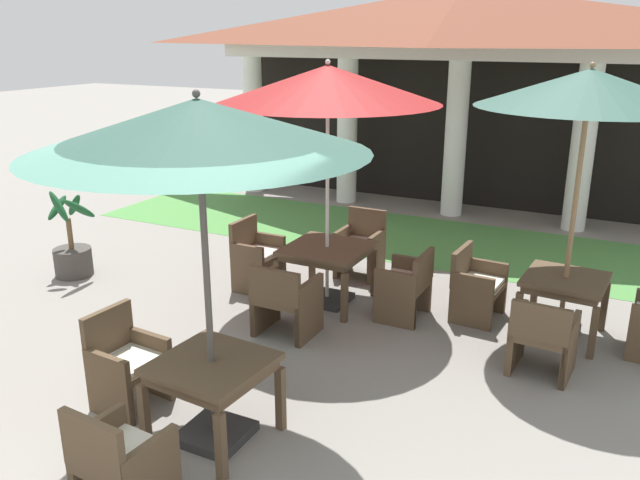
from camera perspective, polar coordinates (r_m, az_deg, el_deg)
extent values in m
cylinder|color=white|center=(13.78, -5.88, 10.04)|extent=(0.39, 0.39, 2.78)
cylinder|color=white|center=(12.77, 2.41, 9.50)|extent=(0.39, 0.39, 2.78)
cylinder|color=white|center=(12.05, 11.85, 8.64)|extent=(0.39, 0.39, 2.78)
cylinder|color=white|center=(11.69, 22.11, 7.43)|extent=(0.39, 0.39, 2.78)
cube|color=white|center=(11.91, 12.33, 15.81)|extent=(9.39, 0.70, 0.24)
pyramid|color=brown|center=(11.91, 12.53, 18.71)|extent=(9.79, 2.88, 0.97)
cube|color=black|center=(12.91, 12.92, 9.16)|extent=(9.19, 0.16, 2.78)
cube|color=#519347|center=(10.74, 8.93, 0.08)|extent=(11.59, 2.57, 0.01)
cube|color=brown|center=(7.96, 0.64, -0.74)|extent=(0.98, 0.98, 0.05)
cube|color=brown|center=(7.98, 0.64, -1.15)|extent=(0.90, 0.90, 0.07)
cube|color=brown|center=(7.93, -3.76, -3.94)|extent=(0.07, 0.07, 0.61)
cube|color=brown|center=(7.54, 2.17, -5.11)|extent=(0.07, 0.07, 0.61)
cube|color=brown|center=(8.67, -0.71, -1.97)|extent=(0.07, 0.07, 0.61)
cube|color=brown|center=(8.31, 4.81, -2.93)|extent=(0.07, 0.07, 0.61)
cube|color=#2D2D2D|center=(8.20, 0.62, -5.20)|extent=(0.54, 0.54, 0.07)
cylinder|color=beige|center=(7.79, 0.65, 3.52)|extent=(0.04, 0.04, 2.63)
cone|color=maroon|center=(7.57, 0.69, 13.55)|extent=(2.62, 2.62, 0.43)
sphere|color=beige|center=(7.55, 0.70, 15.42)|extent=(0.06, 0.06, 0.06)
cube|color=brown|center=(7.69, 7.37, -3.90)|extent=(0.51, 0.61, 0.07)
cube|color=silver|center=(7.67, 7.39, -3.48)|extent=(0.47, 0.56, 0.05)
cube|color=brown|center=(7.55, 9.11, -2.59)|extent=(0.06, 0.61, 0.38)
cube|color=brown|center=(7.48, 6.60, -5.20)|extent=(0.51, 0.06, 0.66)
cube|color=brown|center=(7.97, 8.05, -3.76)|extent=(0.51, 0.06, 0.66)
cube|color=brown|center=(7.62, 4.99, -5.88)|extent=(0.06, 0.06, 0.38)
cube|color=brown|center=(8.09, 6.47, -4.46)|extent=(0.06, 0.06, 0.38)
cube|color=brown|center=(7.48, 8.21, -6.47)|extent=(0.06, 0.06, 0.38)
cube|color=brown|center=(7.96, 9.52, -5.00)|extent=(0.06, 0.06, 0.38)
cube|color=brown|center=(8.52, -5.44, -1.50)|extent=(0.49, 0.58, 0.07)
cube|color=silver|center=(8.50, -5.45, -1.12)|extent=(0.45, 0.54, 0.05)
cube|color=brown|center=(8.56, -6.75, 0.39)|extent=(0.06, 0.58, 0.46)
cube|color=brown|center=(8.77, -4.48, -1.56)|extent=(0.49, 0.06, 0.67)
cube|color=brown|center=(8.34, -6.41, -2.66)|extent=(0.49, 0.06, 0.67)
cube|color=brown|center=(8.71, -3.27, -2.66)|extent=(0.06, 0.06, 0.40)
cube|color=brown|center=(8.29, -5.10, -3.79)|extent=(0.06, 0.06, 0.40)
cube|color=brown|center=(8.92, -5.66, -2.21)|extent=(0.06, 0.06, 0.40)
cube|color=brown|center=(8.51, -7.56, -3.28)|extent=(0.06, 0.06, 0.40)
cube|color=brown|center=(8.92, 3.52, -0.61)|extent=(0.56, 0.53, 0.07)
cube|color=silver|center=(8.90, 3.53, -0.25)|extent=(0.51, 0.49, 0.05)
cube|color=brown|center=(9.05, 4.17, 1.40)|extent=(0.55, 0.06, 0.46)
cube|color=brown|center=(8.85, 5.03, -1.44)|extent=(0.06, 0.52, 0.66)
cube|color=brown|center=(9.05, 2.03, -0.95)|extent=(0.06, 0.52, 0.66)
cube|color=brown|center=(8.70, 4.37, -2.72)|extent=(0.06, 0.06, 0.39)
cube|color=brown|center=(8.89, 1.42, -2.21)|extent=(0.06, 0.06, 0.39)
cube|color=brown|center=(9.11, 5.52, -1.79)|extent=(0.06, 0.06, 0.39)
cube|color=brown|center=(9.29, 2.68, -1.33)|extent=(0.06, 0.06, 0.39)
cube|color=brown|center=(7.23, -2.95, -5.11)|extent=(0.62, 0.56, 0.07)
cube|color=silver|center=(7.21, -2.96, -4.67)|extent=(0.57, 0.52, 0.05)
cube|color=brown|center=(6.94, -4.05, -4.12)|extent=(0.62, 0.06, 0.39)
cube|color=brown|center=(7.40, -4.88, -5.31)|extent=(0.06, 0.56, 0.68)
cube|color=brown|center=(7.14, -0.92, -6.16)|extent=(0.06, 0.56, 0.68)
cube|color=brown|center=(7.65, -3.81, -5.67)|extent=(0.06, 0.06, 0.39)
cube|color=brown|center=(7.40, -0.05, -6.48)|extent=(0.06, 0.06, 0.39)
cube|color=brown|center=(7.27, -5.85, -7.06)|extent=(0.06, 0.06, 0.39)
cube|color=brown|center=(7.00, -1.94, -7.98)|extent=(0.06, 0.06, 0.39)
cube|color=brown|center=(5.39, -9.52, -10.70)|extent=(0.92, 0.92, 0.05)
cube|color=brown|center=(5.42, -9.48, -11.34)|extent=(0.85, 0.85, 0.09)
cube|color=brown|center=(5.59, -15.20, -14.78)|extent=(0.08, 0.08, 0.58)
cube|color=brown|center=(5.13, -8.72, -17.61)|extent=(0.08, 0.08, 0.58)
cube|color=brown|center=(6.07, -9.78, -11.58)|extent=(0.08, 0.08, 0.58)
cube|color=brown|center=(5.65, -3.50, -13.76)|extent=(0.08, 0.08, 0.58)
cube|color=#2D2D2D|center=(5.73, -9.17, -16.46)|extent=(0.53, 0.53, 0.08)
cylinder|color=#4C4742|center=(5.13, -9.86, -4.91)|extent=(0.05, 0.05, 2.57)
cone|color=#33594C|center=(4.79, -10.70, 9.85)|extent=(2.53, 2.53, 0.39)
sphere|color=#4C4742|center=(4.76, -10.86, 12.55)|extent=(0.06, 0.06, 0.06)
cube|color=brown|center=(6.14, -16.42, -10.61)|extent=(0.56, 0.58, 0.07)
cube|color=silver|center=(6.11, -16.47, -10.11)|extent=(0.51, 0.53, 0.05)
cube|color=brown|center=(6.18, -18.17, -7.77)|extent=(0.10, 0.54, 0.47)
cube|color=brown|center=(6.33, -14.68, -10.44)|extent=(0.52, 0.10, 0.62)
cube|color=brown|center=(6.04, -18.11, -12.22)|extent=(0.52, 0.10, 0.62)
cube|color=brown|center=(6.24, -13.11, -12.11)|extent=(0.06, 0.06, 0.36)
cube|color=brown|center=(5.95, -16.41, -13.95)|extent=(0.06, 0.06, 0.36)
cube|color=brown|center=(6.53, -16.10, -10.89)|extent=(0.06, 0.06, 0.36)
cube|color=brown|center=(6.27, -19.38, -12.56)|extent=(0.06, 0.06, 0.36)
cube|color=brown|center=(4.97, -16.90, -18.07)|extent=(0.60, 0.56, 0.07)
cube|color=silver|center=(4.94, -16.97, -17.50)|extent=(0.55, 0.51, 0.05)
cube|color=brown|center=(4.71, -19.39, -16.88)|extent=(0.56, 0.10, 0.43)
cube|color=brown|center=(5.19, -18.87, -17.68)|extent=(0.10, 0.52, 0.63)
cube|color=brown|center=(5.38, -16.72, -17.82)|extent=(0.06, 0.06, 0.36)
cube|color=brown|center=(5.07, -12.60, -19.89)|extent=(0.06, 0.06, 0.36)
cube|color=brown|center=(7.56, 20.83, -3.24)|extent=(0.90, 0.90, 0.05)
cube|color=brown|center=(7.58, 20.78, -3.70)|extent=(0.83, 0.83, 0.08)
cube|color=brown|center=(7.41, 17.00, -6.51)|extent=(0.07, 0.07, 0.57)
cube|color=brown|center=(7.30, 22.92, -7.57)|extent=(0.07, 0.07, 0.57)
cube|color=brown|center=(8.11, 18.36, -4.50)|extent=(0.07, 0.07, 0.57)
cube|color=brown|center=(8.02, 23.75, -5.42)|extent=(0.07, 0.07, 0.57)
cube|color=#2D2D2D|center=(7.80, 20.32, -7.55)|extent=(0.42, 0.42, 0.10)
cylinder|color=olive|center=(7.36, 21.40, 1.59)|extent=(0.05, 0.05, 2.68)
cone|color=#33594C|center=(7.13, 22.67, 12.27)|extent=(2.25, 2.25, 0.38)
sphere|color=olive|center=(7.11, 22.88, 14.02)|extent=(0.06, 0.06, 0.06)
cube|color=brown|center=(6.80, 19.12, -7.81)|extent=(0.59, 0.58, 0.07)
cube|color=silver|center=(6.77, 19.17, -7.35)|extent=(0.55, 0.53, 0.05)
cube|color=brown|center=(6.48, 18.84, -6.93)|extent=(0.56, 0.10, 0.37)
cube|color=brown|center=(6.88, 16.91, -8.19)|extent=(0.10, 0.55, 0.63)
cube|color=brown|center=(6.80, 21.18, -8.97)|extent=(0.10, 0.55, 0.63)
cube|color=brown|center=(7.15, 17.37, -8.32)|extent=(0.06, 0.06, 0.38)
cube|color=brown|center=(7.08, 21.36, -9.05)|extent=(0.06, 0.06, 0.38)
cube|color=brown|center=(6.72, 16.36, -9.97)|extent=(0.06, 0.06, 0.38)
cube|color=brown|center=(6.64, 20.61, -10.77)|extent=(0.06, 0.06, 0.38)
cube|color=brown|center=(7.85, 13.84, -4.06)|extent=(0.54, 0.64, 0.07)
cube|color=silver|center=(7.82, 13.88, -3.65)|extent=(0.50, 0.59, 0.05)
cube|color=brown|center=(7.82, 12.37, -2.09)|extent=(0.10, 0.61, 0.42)
cube|color=brown|center=(8.13, 14.41, -3.87)|extent=(0.50, 0.09, 0.63)
cube|color=brown|center=(7.62, 13.16, -5.27)|extent=(0.50, 0.09, 0.63)
cube|color=brown|center=(8.12, 15.82, -5.07)|extent=(0.06, 0.06, 0.35)
cube|color=brown|center=(7.63, 14.70, -6.51)|extent=(0.06, 0.06, 0.35)
cube|color=brown|center=(8.23, 12.83, -4.52)|extent=(0.06, 0.06, 0.35)
cube|color=brown|center=(7.74, 11.53, -5.90)|extent=(0.06, 0.06, 0.35)
cube|color=brown|center=(7.46, 25.56, -8.23)|extent=(0.06, 0.06, 0.37)
cube|color=brown|center=(7.89, 25.92, -6.88)|extent=(0.06, 0.06, 0.37)
cylinder|color=#47423D|center=(9.64, -20.90, -1.81)|extent=(0.51, 0.51, 0.39)
cylinder|color=brown|center=(9.52, -21.18, 0.53)|extent=(0.07, 0.07, 0.43)
ellipsoid|color=#1E562D|center=(9.23, -20.46, 2.61)|extent=(0.12, 0.55, 0.42)
ellipsoid|color=#1E562D|center=(9.48, -20.82, 2.89)|extent=(0.34, 0.14, 0.38)
ellipsoid|color=#1E562D|center=(9.55, -22.15, 2.66)|extent=(0.12, 0.41, 0.34)
ellipsoid|color=#1E562D|center=(9.32, -22.03, 2.75)|extent=(0.35, 0.11, 0.45)
ellipsoid|color=#9E5633|center=(8.79, 13.55, -3.27)|extent=(0.32, 0.32, 0.30)
sphere|color=#9E5633|center=(8.72, 13.65, -2.09)|extent=(0.08, 0.08, 0.08)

